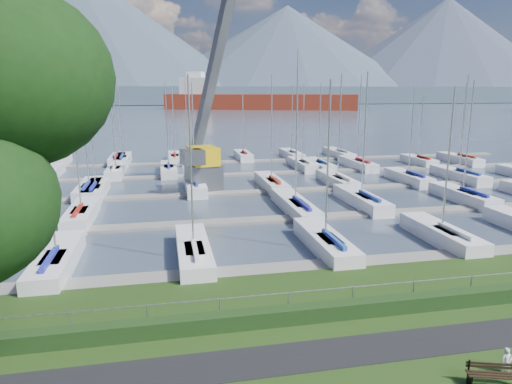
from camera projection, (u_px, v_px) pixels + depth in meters
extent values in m
cube|color=black|center=(334.00, 353.00, 17.38)|extent=(160.00, 2.00, 0.04)
cube|color=#404C5E|center=(173.00, 107.00, 268.94)|extent=(800.00, 540.00, 0.20)
cube|color=#1C3513|center=(313.00, 313.00, 19.79)|extent=(80.00, 0.70, 0.70)
cylinder|color=gray|center=(310.00, 291.00, 19.98)|extent=(80.00, 0.04, 0.04)
cube|color=#445664|center=(170.00, 95.00, 334.47)|extent=(900.00, 80.00, 12.00)
cone|color=#3D4A5A|center=(67.00, 30.00, 374.60)|extent=(340.00, 340.00, 115.00)
cone|color=#414D5F|center=(287.00, 54.00, 424.29)|extent=(300.00, 300.00, 85.00)
cone|color=#3D4659|center=(445.00, 49.00, 465.16)|extent=(320.00, 320.00, 100.00)
cube|color=slate|center=(277.00, 269.00, 26.03)|extent=(90.00, 1.60, 0.25)
cube|color=slate|center=(246.00, 221.00, 35.59)|extent=(90.00, 1.60, 0.25)
cube|color=slate|center=(228.00, 193.00, 45.16)|extent=(90.00, 1.60, 0.25)
cube|color=gray|center=(216.00, 175.00, 54.72)|extent=(90.00, 1.60, 0.25)
cube|color=gray|center=(208.00, 162.00, 64.28)|extent=(90.00, 1.60, 0.25)
cube|color=black|center=(470.00, 379.00, 15.44)|extent=(0.18, 0.40, 0.45)
cube|color=black|center=(469.00, 365.00, 15.52)|extent=(0.06, 0.06, 0.40)
cube|color=black|center=(497.00, 378.00, 15.16)|extent=(1.75, 0.64, 0.04)
cube|color=black|center=(495.00, 375.00, 15.30)|extent=(1.75, 0.64, 0.04)
cube|color=black|center=(493.00, 372.00, 15.45)|extent=(1.75, 0.64, 0.04)
cube|color=black|center=(493.00, 367.00, 15.46)|extent=(1.73, 0.58, 0.08)
cube|color=black|center=(494.00, 364.00, 15.43)|extent=(1.73, 0.58, 0.08)
imported|color=silver|center=(507.00, 359.00, 16.05)|extent=(0.42, 0.29, 1.11)
sphere|color=black|center=(1.00, 78.00, 10.47)|extent=(5.12, 5.12, 5.12)
cube|color=#585B60|center=(204.00, 176.00, 46.38)|extent=(3.79, 3.79, 2.60)
cube|color=yellow|center=(203.00, 156.00, 45.92)|extent=(3.24, 3.86, 1.80)
cube|color=#515558|center=(214.00, 66.00, 48.60)|extent=(5.09, 10.79, 19.89)
cube|color=#505357|center=(192.00, 157.00, 43.73)|extent=(2.41, 2.56, 1.40)
cube|color=maroon|center=(260.00, 104.00, 238.36)|extent=(99.13, 51.34, 10.00)
cube|color=silver|center=(196.00, 89.00, 241.94)|extent=(18.00, 18.00, 12.00)
cube|color=silver|center=(195.00, 76.00, 240.41)|extent=(10.28, 10.28, 4.00)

